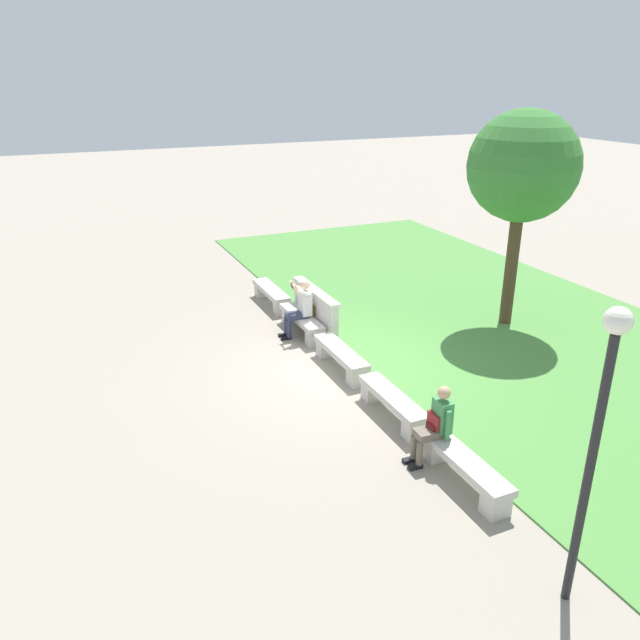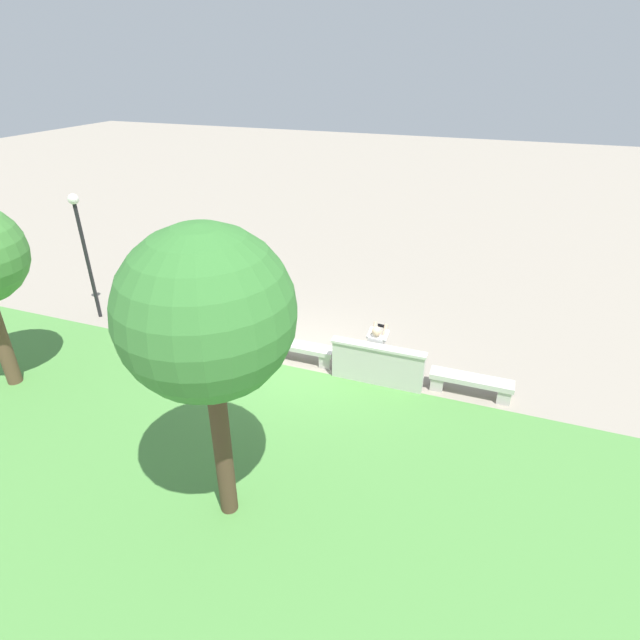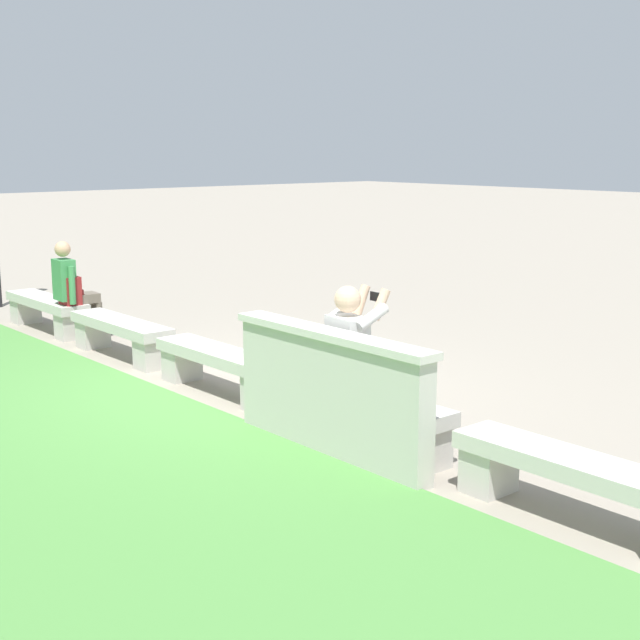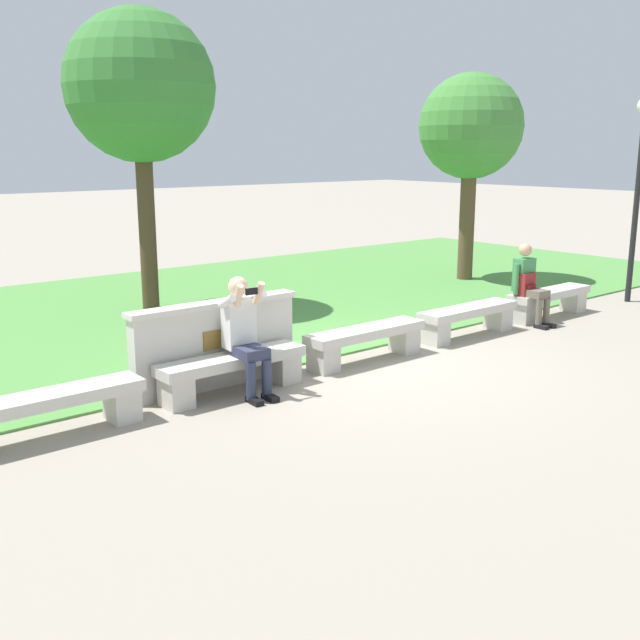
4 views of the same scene
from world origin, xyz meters
name	(u,v)px [view 3 (image 3 of 4)]	position (x,y,z in m)	size (l,w,h in m)	color
ground_plane	(221,394)	(0.00, 0.00, 0.00)	(80.00, 80.00, 0.00)	gray
bench_main	(577,480)	(-4.10, 0.00, 0.30)	(1.79, 0.40, 0.45)	beige
bench_near	(361,410)	(-2.05, 0.00, 0.30)	(1.79, 0.40, 0.45)	beige
bench_mid	(220,365)	(0.00, 0.00, 0.30)	(1.79, 0.40, 0.45)	beige
bench_far	(121,333)	(2.05, 0.00, 0.30)	(1.79, 0.40, 0.45)	beige
bench_end	(47,309)	(4.10, 0.00, 0.30)	(1.79, 0.40, 0.45)	beige
backrest_wall_with_plaque	(330,392)	(-2.05, 0.34, 0.52)	(2.15, 0.24, 1.01)	beige
person_photographer	(359,354)	(-1.93, -0.08, 0.74)	(0.49, 0.74, 1.32)	black
person_distant	(73,287)	(3.41, -0.07, 0.67)	(0.48, 0.69, 1.26)	black
backpack	(71,291)	(3.38, -0.02, 0.63)	(0.28, 0.24, 0.43)	maroon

